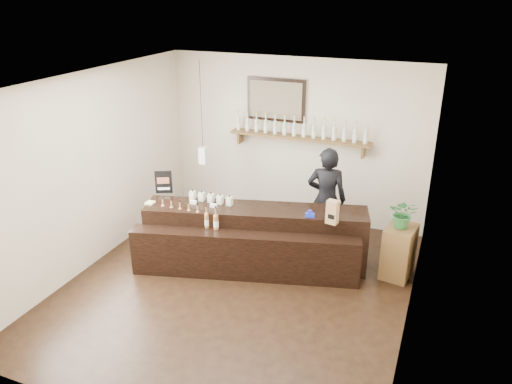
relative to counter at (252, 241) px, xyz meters
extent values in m
plane|color=black|center=(0.01, -0.58, -0.42)|extent=(5.00, 5.00, 0.00)
plane|color=beige|center=(0.01, 1.92, 0.98)|extent=(4.50, 0.00, 4.50)
plane|color=beige|center=(0.01, -3.08, 0.98)|extent=(4.50, 0.00, 4.50)
plane|color=beige|center=(-2.24, -0.58, 0.98)|extent=(0.00, 5.00, 5.00)
plane|color=beige|center=(2.26, -0.58, 0.98)|extent=(0.00, 5.00, 5.00)
plane|color=white|center=(0.01, -0.58, 2.38)|extent=(5.00, 5.00, 0.00)
cube|color=brown|center=(0.11, 1.79, 1.08)|extent=(2.40, 0.25, 0.04)
cube|color=brown|center=(-0.97, 1.82, 0.96)|extent=(0.04, 0.20, 0.20)
cube|color=brown|center=(1.19, 1.82, 0.96)|extent=(0.04, 0.20, 0.20)
cube|color=black|center=(-0.34, 1.89, 1.66)|extent=(1.02, 0.04, 0.72)
cube|color=#473B2D|center=(-0.34, 1.86, 1.66)|extent=(0.92, 0.01, 0.62)
cube|color=white|center=(-1.29, 1.02, 0.83)|extent=(0.12, 0.12, 0.28)
cylinder|color=black|center=(-1.29, 1.02, 1.67)|extent=(0.01, 0.01, 1.41)
cylinder|color=beige|center=(-0.99, 1.79, 1.20)|extent=(0.07, 0.07, 0.20)
cone|color=beige|center=(-0.99, 1.79, 1.33)|extent=(0.07, 0.07, 0.05)
cylinder|color=beige|center=(-0.99, 1.79, 1.39)|extent=(0.02, 0.02, 0.07)
cylinder|color=gold|center=(-0.99, 1.79, 1.43)|extent=(0.03, 0.03, 0.02)
cylinder|color=white|center=(-0.99, 1.79, 1.18)|extent=(0.07, 0.07, 0.09)
cylinder|color=beige|center=(-0.82, 1.79, 1.20)|extent=(0.07, 0.07, 0.20)
cone|color=beige|center=(-0.82, 1.79, 1.33)|extent=(0.07, 0.07, 0.05)
cylinder|color=beige|center=(-0.82, 1.79, 1.39)|extent=(0.02, 0.02, 0.07)
cylinder|color=gold|center=(-0.82, 1.79, 1.43)|extent=(0.03, 0.03, 0.02)
cylinder|color=white|center=(-0.82, 1.79, 1.18)|extent=(0.07, 0.07, 0.09)
cylinder|color=beige|center=(-0.65, 1.79, 1.20)|extent=(0.07, 0.07, 0.20)
cone|color=beige|center=(-0.65, 1.79, 1.33)|extent=(0.07, 0.07, 0.05)
cylinder|color=beige|center=(-0.65, 1.79, 1.39)|extent=(0.02, 0.02, 0.07)
cylinder|color=gold|center=(-0.65, 1.79, 1.43)|extent=(0.03, 0.03, 0.02)
cylinder|color=white|center=(-0.65, 1.79, 1.18)|extent=(0.07, 0.07, 0.09)
cylinder|color=beige|center=(-0.48, 1.79, 1.20)|extent=(0.07, 0.07, 0.20)
cone|color=beige|center=(-0.48, 1.79, 1.33)|extent=(0.07, 0.07, 0.05)
cylinder|color=beige|center=(-0.48, 1.79, 1.39)|extent=(0.02, 0.02, 0.07)
cylinder|color=gold|center=(-0.48, 1.79, 1.43)|extent=(0.03, 0.03, 0.02)
cylinder|color=white|center=(-0.48, 1.79, 1.18)|extent=(0.07, 0.07, 0.09)
cylinder|color=beige|center=(-0.31, 1.79, 1.20)|extent=(0.07, 0.07, 0.20)
cone|color=beige|center=(-0.31, 1.79, 1.33)|extent=(0.07, 0.07, 0.05)
cylinder|color=beige|center=(-0.31, 1.79, 1.39)|extent=(0.02, 0.02, 0.07)
cylinder|color=gold|center=(-0.31, 1.79, 1.43)|extent=(0.03, 0.03, 0.02)
cylinder|color=white|center=(-0.31, 1.79, 1.18)|extent=(0.07, 0.07, 0.09)
cylinder|color=beige|center=(-0.14, 1.79, 1.20)|extent=(0.07, 0.07, 0.20)
cone|color=beige|center=(-0.14, 1.79, 1.33)|extent=(0.07, 0.07, 0.05)
cylinder|color=beige|center=(-0.14, 1.79, 1.39)|extent=(0.02, 0.02, 0.07)
cylinder|color=gold|center=(-0.14, 1.79, 1.43)|extent=(0.03, 0.03, 0.02)
cylinder|color=white|center=(-0.14, 1.79, 1.18)|extent=(0.07, 0.07, 0.09)
cylinder|color=beige|center=(0.03, 1.79, 1.20)|extent=(0.07, 0.07, 0.20)
cone|color=beige|center=(0.03, 1.79, 1.33)|extent=(0.07, 0.07, 0.05)
cylinder|color=beige|center=(0.03, 1.79, 1.39)|extent=(0.02, 0.02, 0.07)
cylinder|color=gold|center=(0.03, 1.79, 1.43)|extent=(0.03, 0.03, 0.02)
cylinder|color=white|center=(0.03, 1.79, 1.18)|extent=(0.07, 0.07, 0.09)
cylinder|color=beige|center=(0.20, 1.79, 1.20)|extent=(0.07, 0.07, 0.20)
cone|color=beige|center=(0.20, 1.79, 1.33)|extent=(0.07, 0.07, 0.05)
cylinder|color=beige|center=(0.20, 1.79, 1.39)|extent=(0.02, 0.02, 0.07)
cylinder|color=gold|center=(0.20, 1.79, 1.43)|extent=(0.03, 0.03, 0.02)
cylinder|color=white|center=(0.20, 1.79, 1.18)|extent=(0.07, 0.07, 0.09)
cylinder|color=beige|center=(0.37, 1.79, 1.20)|extent=(0.07, 0.07, 0.20)
cone|color=beige|center=(0.37, 1.79, 1.33)|extent=(0.07, 0.07, 0.05)
cylinder|color=beige|center=(0.37, 1.79, 1.39)|extent=(0.02, 0.02, 0.07)
cylinder|color=gold|center=(0.37, 1.79, 1.43)|extent=(0.03, 0.03, 0.02)
cylinder|color=white|center=(0.37, 1.79, 1.18)|extent=(0.07, 0.07, 0.09)
cylinder|color=beige|center=(0.54, 1.79, 1.20)|extent=(0.07, 0.07, 0.20)
cone|color=beige|center=(0.54, 1.79, 1.33)|extent=(0.07, 0.07, 0.05)
cylinder|color=beige|center=(0.54, 1.79, 1.39)|extent=(0.02, 0.02, 0.07)
cylinder|color=gold|center=(0.54, 1.79, 1.43)|extent=(0.03, 0.03, 0.02)
cylinder|color=white|center=(0.54, 1.79, 1.18)|extent=(0.07, 0.07, 0.09)
cylinder|color=beige|center=(0.71, 1.79, 1.20)|extent=(0.07, 0.07, 0.20)
cone|color=beige|center=(0.71, 1.79, 1.33)|extent=(0.07, 0.07, 0.05)
cylinder|color=beige|center=(0.71, 1.79, 1.39)|extent=(0.02, 0.02, 0.07)
cylinder|color=gold|center=(0.71, 1.79, 1.43)|extent=(0.03, 0.03, 0.02)
cylinder|color=white|center=(0.71, 1.79, 1.18)|extent=(0.07, 0.07, 0.09)
cylinder|color=beige|center=(0.88, 1.79, 1.20)|extent=(0.07, 0.07, 0.20)
cone|color=beige|center=(0.88, 1.79, 1.33)|extent=(0.07, 0.07, 0.05)
cylinder|color=beige|center=(0.88, 1.79, 1.39)|extent=(0.02, 0.02, 0.07)
cylinder|color=gold|center=(0.88, 1.79, 1.43)|extent=(0.03, 0.03, 0.02)
cylinder|color=white|center=(0.88, 1.79, 1.18)|extent=(0.07, 0.07, 0.09)
cylinder|color=beige|center=(1.05, 1.79, 1.20)|extent=(0.07, 0.07, 0.20)
cone|color=beige|center=(1.05, 1.79, 1.33)|extent=(0.07, 0.07, 0.05)
cylinder|color=beige|center=(1.05, 1.79, 1.39)|extent=(0.02, 0.02, 0.07)
cylinder|color=gold|center=(1.05, 1.79, 1.43)|extent=(0.03, 0.03, 0.02)
cylinder|color=white|center=(1.05, 1.79, 1.18)|extent=(0.07, 0.07, 0.09)
cylinder|color=beige|center=(1.21, 1.79, 1.20)|extent=(0.07, 0.07, 0.20)
cone|color=beige|center=(1.21, 1.79, 1.33)|extent=(0.07, 0.07, 0.05)
cylinder|color=beige|center=(1.21, 1.79, 1.39)|extent=(0.02, 0.02, 0.07)
cylinder|color=gold|center=(1.21, 1.79, 1.43)|extent=(0.03, 0.03, 0.02)
cylinder|color=white|center=(1.21, 1.79, 1.18)|extent=(0.07, 0.07, 0.09)
cube|color=black|center=(0.01, 0.12, 0.03)|extent=(3.24, 1.38, 0.90)
cube|color=black|center=(0.01, -0.31, -0.08)|extent=(3.17, 1.11, 0.68)
cube|color=white|center=(-0.89, -0.09, 0.50)|extent=(0.10, 0.04, 0.05)
cube|color=white|center=(-0.56, -0.09, 0.50)|extent=(0.10, 0.04, 0.05)
cube|color=#CAC07B|center=(-1.48, -0.31, 0.32)|extent=(0.12, 0.12, 0.12)
cube|color=#CAC07B|center=(-1.48, -0.31, 0.44)|extent=(0.12, 0.12, 0.12)
cube|color=beige|center=(-0.98, 0.07, 0.54)|extent=(0.08, 0.08, 0.13)
cube|color=beige|center=(-0.98, 0.03, 0.54)|extent=(0.07, 0.00, 0.06)
cylinder|color=black|center=(-0.98, 0.07, 0.61)|extent=(0.02, 0.02, 0.03)
cube|color=beige|center=(-0.83, 0.07, 0.54)|extent=(0.08, 0.08, 0.13)
cube|color=beige|center=(-0.83, 0.03, 0.54)|extent=(0.07, 0.00, 0.06)
cylinder|color=black|center=(-0.83, 0.07, 0.61)|extent=(0.02, 0.02, 0.03)
cube|color=beige|center=(-0.68, 0.07, 0.54)|extent=(0.08, 0.08, 0.13)
cube|color=beige|center=(-0.68, 0.03, 0.54)|extent=(0.07, 0.00, 0.06)
cylinder|color=black|center=(-0.68, 0.07, 0.61)|extent=(0.02, 0.02, 0.03)
cube|color=beige|center=(-0.53, 0.07, 0.54)|extent=(0.08, 0.08, 0.13)
cube|color=beige|center=(-0.53, 0.03, 0.54)|extent=(0.07, 0.00, 0.06)
cylinder|color=black|center=(-0.53, 0.07, 0.61)|extent=(0.02, 0.02, 0.03)
cube|color=beige|center=(-0.38, 0.07, 0.54)|extent=(0.08, 0.08, 0.13)
cube|color=beige|center=(-0.38, 0.03, 0.54)|extent=(0.07, 0.00, 0.06)
cylinder|color=black|center=(-0.38, 0.07, 0.61)|extent=(0.02, 0.02, 0.03)
cylinder|color=#996533|center=(-1.27, -0.31, 0.36)|extent=(0.07, 0.07, 0.20)
cone|color=#996533|center=(-1.27, -0.31, 0.49)|extent=(0.07, 0.07, 0.05)
cylinder|color=#996533|center=(-1.27, -0.31, 0.55)|extent=(0.02, 0.02, 0.07)
cylinder|color=black|center=(-1.27, -0.31, 0.59)|extent=(0.03, 0.03, 0.02)
cylinder|color=white|center=(-1.27, -0.31, 0.34)|extent=(0.07, 0.07, 0.09)
cylinder|color=#996533|center=(-1.12, -0.31, 0.36)|extent=(0.07, 0.07, 0.20)
cone|color=#996533|center=(-1.12, -0.31, 0.49)|extent=(0.07, 0.07, 0.05)
cylinder|color=#996533|center=(-1.12, -0.31, 0.55)|extent=(0.02, 0.02, 0.07)
cylinder|color=black|center=(-1.12, -0.31, 0.59)|extent=(0.03, 0.03, 0.02)
cylinder|color=white|center=(-1.12, -0.31, 0.34)|extent=(0.07, 0.07, 0.09)
cylinder|color=#996533|center=(-0.98, -0.31, 0.36)|extent=(0.07, 0.07, 0.20)
cone|color=#996533|center=(-0.98, -0.31, 0.49)|extent=(0.07, 0.07, 0.05)
cylinder|color=#996533|center=(-0.98, -0.31, 0.55)|extent=(0.02, 0.02, 0.07)
cylinder|color=black|center=(-0.98, -0.31, 0.59)|extent=(0.03, 0.03, 0.02)
cylinder|color=white|center=(-0.98, -0.31, 0.34)|extent=(0.07, 0.07, 0.09)
cylinder|color=#996533|center=(-0.84, -0.31, 0.36)|extent=(0.07, 0.07, 0.20)
cone|color=#996533|center=(-0.84, -0.31, 0.49)|extent=(0.07, 0.07, 0.05)
cylinder|color=#996533|center=(-0.84, -0.31, 0.55)|extent=(0.02, 0.02, 0.07)
cylinder|color=black|center=(-0.84, -0.31, 0.59)|extent=(0.03, 0.03, 0.02)
cylinder|color=white|center=(-0.84, -0.31, 0.34)|extent=(0.07, 0.07, 0.09)
cylinder|color=#996533|center=(-0.70, -0.31, 0.36)|extent=(0.07, 0.07, 0.20)
cone|color=#996533|center=(-0.70, -0.31, 0.49)|extent=(0.07, 0.07, 0.05)
cylinder|color=#996533|center=(-0.70, -0.31, 0.55)|extent=(0.02, 0.02, 0.07)
cylinder|color=black|center=(-0.70, -0.31, 0.59)|extent=(0.03, 0.03, 0.02)
cylinder|color=white|center=(-0.70, -0.31, 0.34)|extent=(0.07, 0.07, 0.09)
cylinder|color=#996533|center=(-0.56, -0.31, 0.36)|extent=(0.07, 0.07, 0.20)
cone|color=#996533|center=(-0.56, -0.31, 0.49)|extent=(0.07, 0.07, 0.05)
cylinder|color=#996533|center=(-0.56, -0.31, 0.55)|extent=(0.02, 0.02, 0.07)
cylinder|color=black|center=(-0.56, -0.31, 0.59)|extent=(0.03, 0.03, 0.02)
cylinder|color=white|center=(-0.56, -0.31, 0.34)|extent=(0.07, 0.07, 0.09)
cylinder|color=#996533|center=(-0.42, -0.31, 0.36)|extent=(0.07, 0.07, 0.20)
cone|color=#996533|center=(-0.42, -0.31, 0.49)|extent=(0.07, 0.07, 0.05)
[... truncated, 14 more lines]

